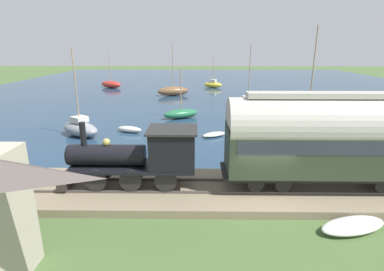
# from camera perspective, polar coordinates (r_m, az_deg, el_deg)

# --- Properties ---
(ground_plane) EXTENTS (200.00, 200.00, 0.00)m
(ground_plane) POSITION_cam_1_polar(r_m,az_deg,el_deg) (14.61, 12.91, -12.15)
(ground_plane) COLOR #476033
(harbor_water) EXTENTS (80.00, 80.00, 0.01)m
(harbor_water) POSITION_cam_1_polar(r_m,az_deg,el_deg) (56.31, 3.95, 9.50)
(harbor_water) COLOR navy
(harbor_water) RESTS_ON ground
(rail_embankment) EXTENTS (4.52, 56.00, 0.49)m
(rail_embankment) POSITION_cam_1_polar(r_m,az_deg,el_deg) (15.16, 12.39, -10.21)
(rail_embankment) COLOR #84755B
(rail_embankment) RESTS_ON ground
(steam_locomotive) EXTENTS (2.01, 6.50, 3.10)m
(steam_locomotive) POSITION_cam_1_polar(r_m,az_deg,el_deg) (14.31, -8.99, -3.41)
(steam_locomotive) COLOR black
(steam_locomotive) RESTS_ON rail_embankment
(passenger_coach) EXTENTS (2.48, 10.05, 4.50)m
(passenger_coach) POSITION_cam_1_polar(r_m,az_deg,el_deg) (15.18, 25.17, -0.27)
(passenger_coach) COLOR black
(passenger_coach) RESTS_ON rail_embankment
(sailboat_white) EXTENTS (3.57, 5.50, 8.43)m
(sailboat_white) POSITION_cam_1_polar(r_m,az_deg,el_deg) (25.65, 21.02, 1.58)
(sailboat_white) COLOR white
(sailboat_white) RESTS_ON harbor_water
(sailboat_teal) EXTENTS (2.80, 5.42, 7.26)m
(sailboat_teal) POSITION_cam_1_polar(r_m,az_deg,el_deg) (36.90, 10.62, 6.33)
(sailboat_teal) COLOR #1E707A
(sailboat_teal) RESTS_ON harbor_water
(sailboat_yellow) EXTENTS (2.66, 3.59, 5.05)m
(sailboat_yellow) POSITION_cam_1_polar(r_m,az_deg,el_deg) (53.02, 4.02, 9.69)
(sailboat_yellow) COLOR gold
(sailboat_yellow) RESTS_ON harbor_water
(sailboat_gray) EXTENTS (3.43, 4.01, 6.88)m
(sailboat_gray) POSITION_cam_1_polar(r_m,az_deg,el_deg) (25.55, -20.51, 1.34)
(sailboat_gray) COLOR gray
(sailboat_gray) RESTS_ON harbor_water
(sailboat_green) EXTENTS (2.88, 3.89, 4.99)m
(sailboat_green) POSITION_cam_1_polar(r_m,az_deg,el_deg) (30.03, -2.10, 4.22)
(sailboat_green) COLOR #236B42
(sailboat_green) RESTS_ON harbor_water
(sailboat_brown) EXTENTS (3.05, 4.89, 7.51)m
(sailboat_brown) POSITION_cam_1_polar(r_m,az_deg,el_deg) (44.25, -3.60, 8.48)
(sailboat_brown) COLOR brown
(sailboat_brown) RESTS_ON harbor_water
(sailboat_red) EXTENTS (4.05, 4.81, 5.72)m
(sailboat_red) POSITION_cam_1_polar(r_m,az_deg,el_deg) (54.62, -15.18, 9.40)
(sailboat_red) COLOR #B72D23
(sailboat_red) RESTS_ON harbor_water
(rowboat_near_shore) EXTENTS (1.34, 2.31, 0.52)m
(rowboat_near_shore) POSITION_cam_1_polar(r_m,az_deg,el_deg) (25.59, -11.81, 1.17)
(rowboat_near_shore) COLOR beige
(rowboat_near_shore) RESTS_ON harbor_water
(rowboat_far_out) EXTENTS (1.76, 2.19, 0.35)m
(rowboat_far_out) POSITION_cam_1_polar(r_m,az_deg,el_deg) (23.95, 4.20, 0.20)
(rowboat_far_out) COLOR beige
(rowboat_far_out) RESTS_ON harbor_water
(beached_dinghy) EXTENTS (1.88, 3.00, 0.44)m
(beached_dinghy) POSITION_cam_1_polar(r_m,az_deg,el_deg) (13.71, 28.31, -14.88)
(beached_dinghy) COLOR silver
(beached_dinghy) RESTS_ON ground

